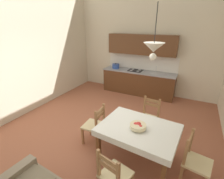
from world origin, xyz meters
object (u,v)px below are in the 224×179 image
kitchen_cabinetry (139,72)px  dining_chair_kitchen_side (149,118)px  dining_chair_camera_side (114,176)px  dining_chair_tv_side (95,125)px  fruit_bowl (138,126)px  dining_table (138,132)px  dining_chair_window_side (195,161)px  pendant_lamp (154,48)px

kitchen_cabinetry → dining_chair_kitchen_side: kitchen_cabinetry is taller
dining_chair_camera_side → kitchen_cabinetry: bearing=103.4°
dining_chair_tv_side → fruit_bowl: (1.02, -0.11, 0.37)m
dining_chair_camera_side → dining_table: bearing=85.8°
dining_table → dining_chair_kitchen_side: size_ratio=1.63×
kitchen_cabinetry → dining_chair_camera_side: (1.00, -4.17, -0.41)m
dining_chair_camera_side → dining_chair_tv_side: (-0.96, 0.98, 0.00)m
dining_chair_kitchen_side → dining_chair_window_side: size_ratio=1.00×
kitchen_cabinetry → fruit_bowl: (1.06, -3.31, -0.04)m
dining_table → fruit_bowl: fruit_bowl is taller
kitchen_cabinetry → dining_chair_window_side: (2.08, -3.32, -0.41)m
dining_table → fruit_bowl: size_ratio=5.06×
kitchen_cabinetry → pendant_lamp: (1.21, -3.26, 1.37)m
kitchen_cabinetry → dining_chair_kitchen_side: size_ratio=2.93×
dining_table → dining_chair_kitchen_side: bearing=91.6°
dining_chair_camera_side → dining_chair_kitchen_side: 1.83m
kitchen_cabinetry → dining_chair_camera_side: 4.31m
kitchen_cabinetry → pendant_lamp: pendant_lamp is taller
kitchen_cabinetry → dining_table: 3.43m
dining_table → dining_chair_window_side: size_ratio=1.63×
dining_chair_camera_side → pendant_lamp: (0.21, 0.92, 1.78)m
fruit_bowl → dining_chair_kitchen_side: bearing=91.5°
dining_chair_camera_side → fruit_bowl: size_ratio=3.10×
fruit_bowl → dining_chair_camera_side: bearing=-94.3°
dining_chair_kitchen_side → dining_chair_camera_side: bearing=-91.3°
kitchen_cabinetry → dining_chair_kitchen_side: 2.60m
dining_chair_kitchen_side → fruit_bowl: dining_chair_kitchen_side is taller
kitchen_cabinetry → dining_chair_tv_side: bearing=-89.3°
kitchen_cabinetry → pendant_lamp: bearing=-69.7°
kitchen_cabinetry → dining_chair_window_side: bearing=-58.0°
dining_chair_tv_side → dining_chair_window_side: 2.04m
dining_chair_kitchen_side → dining_chair_window_side: (1.04, -0.98, 0.00)m
dining_chair_kitchen_side → dining_chair_window_side: bearing=-43.4°
dining_chair_camera_side → dining_chair_kitchen_side: bearing=88.7°
kitchen_cabinetry → pendant_lamp: 3.73m
dining_chair_tv_side → pendant_lamp: size_ratio=1.16×
dining_chair_window_side → dining_chair_kitchen_side: bearing=136.6°
dining_chair_kitchen_side → pendant_lamp: pendant_lamp is taller
dining_table → dining_chair_camera_side: size_ratio=1.63×
dining_chair_camera_side → pendant_lamp: pendant_lamp is taller
dining_chair_window_side → pendant_lamp: bearing=175.8°
dining_chair_kitchen_side → fruit_bowl: size_ratio=3.10×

